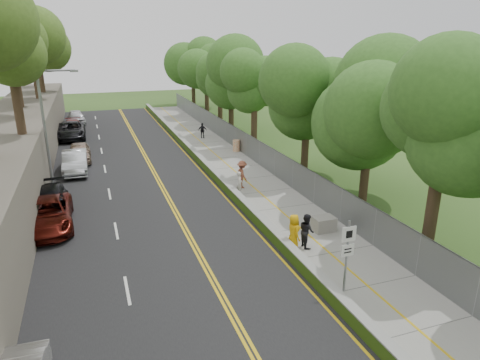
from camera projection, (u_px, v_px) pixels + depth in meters
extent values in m
plane|color=#33511E|center=(288.00, 262.00, 19.65)|extent=(140.00, 140.00, 0.00)
cube|color=black|center=(132.00, 178.00, 31.35)|extent=(11.20, 66.00, 0.04)
cube|color=gray|center=(235.00, 167.00, 33.86)|extent=(4.20, 66.00, 0.05)
cube|color=#72D01A|center=(207.00, 167.00, 33.05)|extent=(0.42, 66.00, 0.60)
cube|color=#595147|center=(5.00, 162.00, 28.16)|extent=(5.00, 66.00, 4.00)
cube|color=slate|center=(260.00, 153.00, 34.22)|extent=(0.04, 66.00, 2.00)
cylinder|color=gray|center=(45.00, 132.00, 27.52)|extent=(0.18, 0.18, 8.00)
cylinder|color=gray|center=(56.00, 70.00, 26.65)|extent=(2.30, 0.13, 0.13)
cube|color=gray|center=(74.00, 71.00, 27.01)|extent=(0.50, 0.22, 0.14)
cylinder|color=gray|center=(346.00, 257.00, 16.79)|extent=(0.09, 0.09, 3.10)
cube|color=white|center=(349.00, 234.00, 16.45)|extent=(0.62, 0.04, 0.62)
cube|color=white|center=(348.00, 250.00, 16.67)|extent=(0.56, 0.04, 0.50)
cylinder|color=#CD6719|center=(236.00, 146.00, 38.49)|extent=(0.62, 0.62, 1.03)
cube|color=gray|center=(324.00, 224.00, 22.62)|extent=(1.15, 0.86, 0.76)
imported|color=#4C110B|center=(47.00, 214.00, 22.84)|extent=(2.71, 5.62, 1.54)
imported|color=black|center=(49.00, 202.00, 24.59)|extent=(2.32, 5.26, 1.50)
imported|color=gray|center=(79.00, 152.00, 35.33)|extent=(1.76, 4.37, 1.49)
imported|color=#A8ABB0|center=(75.00, 162.00, 32.39)|extent=(1.76, 4.96, 1.63)
imported|color=black|center=(71.00, 131.00, 43.27)|extent=(2.78, 6.00, 1.67)
imported|color=maroon|center=(72.00, 127.00, 45.99)|extent=(2.05, 4.64, 1.32)
imported|color=silver|center=(76.00, 117.00, 51.01)|extent=(2.23, 4.73, 1.56)
imported|color=#DA9E0B|center=(294.00, 232.00, 20.48)|extent=(0.59, 0.89, 1.78)
imported|color=beige|center=(239.00, 184.00, 27.50)|extent=(0.60, 0.70, 1.63)
imported|color=black|center=(307.00, 230.00, 20.72)|extent=(0.68, 0.86, 1.71)
imported|color=brown|center=(242.00, 174.00, 28.96)|extent=(0.78, 1.27, 1.89)
imported|color=black|center=(203.00, 131.00, 43.47)|extent=(0.98, 0.69, 1.55)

